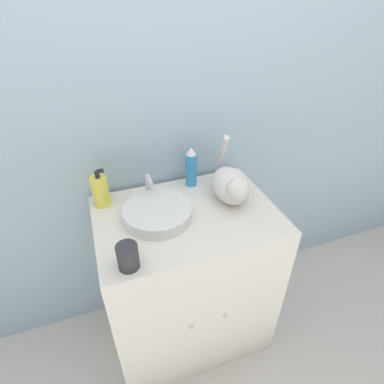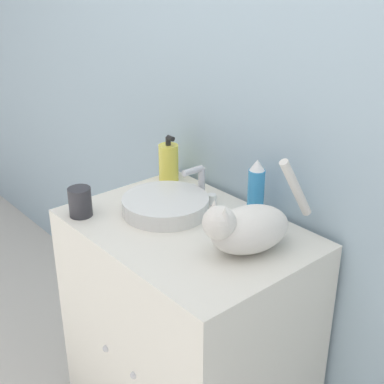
{
  "view_description": "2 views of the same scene",
  "coord_description": "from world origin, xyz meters",
  "px_view_note": "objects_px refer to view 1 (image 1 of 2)",
  "views": [
    {
      "loc": [
        -0.32,
        -0.68,
        1.67
      ],
      "look_at": [
        0.01,
        0.24,
        0.99
      ],
      "focal_mm": 28.0,
      "sensor_mm": 36.0,
      "label": 1
    },
    {
      "loc": [
        1.14,
        -0.68,
        1.65
      ],
      "look_at": [
        0.06,
        0.25,
        1.0
      ],
      "focal_mm": 50.0,
      "sensor_mm": 36.0,
      "label": 2
    }
  ],
  "objects_px": {
    "cat": "(231,184)",
    "spray_bottle": "(191,167)",
    "cup": "(128,257)",
    "soap_bottle": "(101,191)"
  },
  "relations": [
    {
      "from": "spray_bottle",
      "to": "cup",
      "type": "relative_size",
      "value": 2.08
    },
    {
      "from": "spray_bottle",
      "to": "cup",
      "type": "xyz_separation_m",
      "value": [
        -0.38,
        -0.42,
        -0.05
      ]
    },
    {
      "from": "cup",
      "to": "cat",
      "type": "bearing_deg",
      "value": 26.13
    },
    {
      "from": "cat",
      "to": "spray_bottle",
      "type": "height_order",
      "value": "cat"
    },
    {
      "from": "cat",
      "to": "spray_bottle",
      "type": "bearing_deg",
      "value": -133.08
    },
    {
      "from": "cat",
      "to": "soap_bottle",
      "type": "relative_size",
      "value": 2.15
    },
    {
      "from": "spray_bottle",
      "to": "cup",
      "type": "bearing_deg",
      "value": -132.08
    },
    {
      "from": "cat",
      "to": "cup",
      "type": "xyz_separation_m",
      "value": [
        -0.51,
        -0.25,
        -0.03
      ]
    },
    {
      "from": "cup",
      "to": "soap_bottle",
      "type": "bearing_deg",
      "value": 96.59
    },
    {
      "from": "cat",
      "to": "soap_bottle",
      "type": "height_order",
      "value": "cat"
    }
  ]
}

